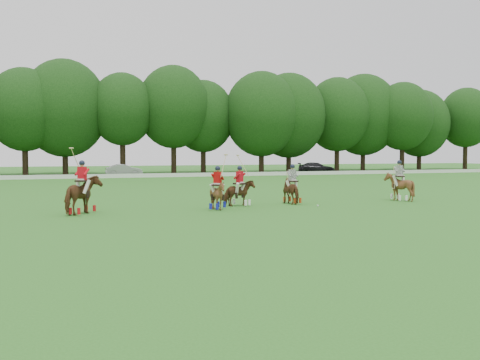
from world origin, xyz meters
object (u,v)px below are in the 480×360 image
object	(u,v)px
polo_stripe_a	(292,190)
car_mid	(124,170)
polo_stripe_b	(399,186)
polo_red_a	(82,195)
polo_red_b	(240,192)
car_right	(316,168)
polo_red_c	(218,195)
polo_ball	(318,206)

from	to	relation	value
polo_stripe_a	car_mid	bearing A→B (deg)	96.55
car_mid	polo_stripe_b	size ratio (longest dim) A/B	1.81
polo_red_a	polo_red_b	distance (m)	7.98
car_mid	car_right	distance (m)	25.35
car_mid	polo_red_c	size ratio (longest dim) A/B	1.58
car_right	polo_ball	distance (m)	44.20
car_right	polo_stripe_a	xyz separation A→B (m)	(-21.06, -37.37, 0.05)
polo_stripe_a	polo_stripe_b	world-z (taller)	polo_stripe_b
polo_red_c	polo_stripe_b	xyz separation A→B (m)	(11.30, 1.15, 0.09)
polo_red_b	polo_stripe_b	xyz separation A→B (m)	(9.70, -0.18, 0.12)
polo_red_c	polo_stripe_b	world-z (taller)	polo_red_c
polo_red_b	polo_red_c	xyz separation A→B (m)	(-1.60, -1.32, 0.02)
polo_stripe_a	polo_stripe_b	xyz separation A→B (m)	(6.55, -0.46, 0.08)
car_mid	polo_stripe_a	size ratio (longest dim) A/B	1.97
car_mid	polo_red_b	world-z (taller)	polo_red_b
polo_red_a	polo_red_c	bearing A→B (deg)	-2.34
polo_ball	polo_red_a	bearing A→B (deg)	177.78
car_mid	polo_red_a	bearing A→B (deg)	171.52
polo_red_b	polo_stripe_b	bearing A→B (deg)	-1.05
polo_red_b	car_right	bearing A→B (deg)	57.27
car_right	polo_red_c	size ratio (longest dim) A/B	1.84
car_right	polo_red_a	world-z (taller)	polo_red_a
car_right	polo_stripe_a	size ratio (longest dim) A/B	2.29
polo_red_a	polo_stripe_b	distance (m)	17.63
polo_red_a	polo_stripe_b	size ratio (longest dim) A/B	1.27
car_right	polo_ball	xyz separation A→B (m)	(-20.46, -39.18, -0.67)
polo_stripe_a	polo_stripe_b	bearing A→B (deg)	-4.05
polo_stripe_a	polo_stripe_b	distance (m)	6.57
car_mid	polo_ball	distance (m)	39.49
car_mid	car_right	world-z (taller)	car_right
polo_red_c	polo_stripe_a	distance (m)	5.01
polo_red_c	polo_ball	bearing A→B (deg)	-2.07
polo_red_b	polo_ball	xyz separation A→B (m)	(3.75, -1.52, -0.68)
polo_red_a	polo_stripe_a	xyz separation A→B (m)	(11.05, 1.35, -0.13)
polo_stripe_b	polo_ball	size ratio (longest dim) A/B	25.99
polo_red_a	polo_stripe_a	world-z (taller)	polo_red_a
polo_ball	polo_stripe_b	bearing A→B (deg)	12.69
polo_stripe_b	car_mid	bearing A→B (deg)	105.99
polo_red_a	polo_red_b	bearing A→B (deg)	7.67
polo_red_a	polo_red_c	xyz separation A→B (m)	(6.30, -0.26, -0.15)
polo_red_a	polo_stripe_b	bearing A→B (deg)	2.89
car_right	polo_stripe_a	world-z (taller)	polo_stripe_a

